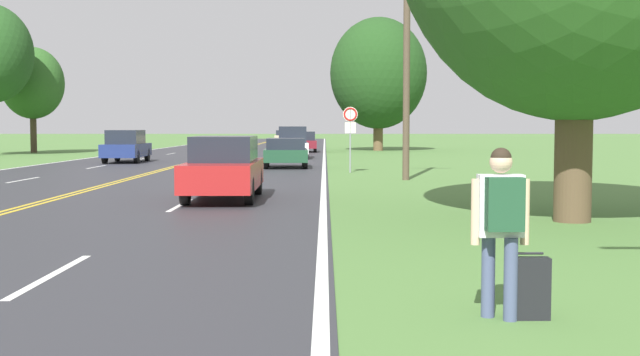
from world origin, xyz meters
The scene contains 12 objects.
hitchhiker_person centered at (8.73, 5.24, 1.03)m, with size 0.57×0.41×1.69m.
suitcase centered at (9.01, 5.27, 0.31)m, with size 0.43×0.17×0.66m.
traffic_sign centered at (8.06, 30.23, 2.03)m, with size 0.60×0.10×2.68m.
utility_pole_midground centered at (9.88, 25.75, 4.41)m, with size 1.80×0.24×8.51m.
tree_behind_sign centered at (11.18, 60.08, 6.00)m, with size 7.50×7.50×10.33m.
tree_right_cluster centered at (-13.92, 54.96, 4.97)m, with size 4.46×4.46×7.56m.
car_red_sedan_nearest centered at (4.42, 18.15, 0.83)m, with size 1.80×4.79×1.64m.
car_dark_green_hatchback_approaching centered at (5.23, 34.05, 0.74)m, with size 2.11×3.80×1.35m.
car_dark_blue_sedan_mid_near centered at (-3.40, 39.44, 0.86)m, with size 1.96×4.67×1.70m.
car_white_van_mid_far centered at (5.11, 44.78, 0.98)m, with size 1.99×4.32×1.89m.
car_maroon_hatchback_receding centered at (5.45, 56.33, 0.81)m, with size 2.00×3.80×1.51m.
car_champagne_hatchback_distant centered at (3.17, 76.20, 0.82)m, with size 1.98×3.78×1.51m.
Camera 1 is at (7.02, -2.50, 1.89)m, focal length 45.00 mm.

